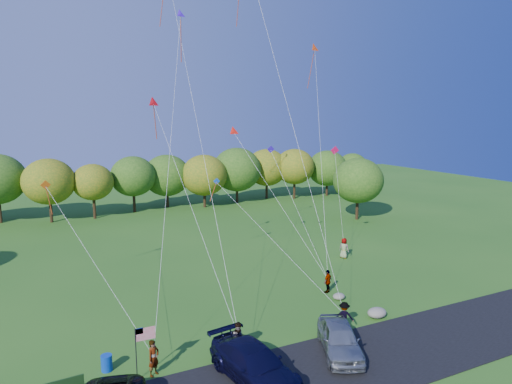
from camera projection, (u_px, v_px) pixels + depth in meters
ground at (260, 343)px, 25.30m from camera, size 140.00×140.00×0.00m
asphalt_lane at (297, 379)px, 21.75m from camera, size 44.00×6.00×0.06m
treeline at (131, 178)px, 56.45m from camera, size 75.80×27.74×8.25m
minivan_navy at (254, 364)px, 21.47m from camera, size 3.14×5.98×1.65m
minivan_silver at (340, 339)px, 23.97m from camera, size 3.67×5.08×1.61m
flyer_a at (154, 358)px, 22.00m from camera, size 0.78×0.72×1.80m
flyer_b at (239, 339)px, 23.80m from camera, size 0.97×0.80×1.83m
flyer_c at (344, 316)px, 26.64m from camera, size 1.27×1.18×1.72m
flyer_d at (328, 281)px, 32.30m from camera, size 1.06×0.83×1.68m
flyer_e at (344, 248)px, 40.11m from camera, size 0.90×1.04×1.80m
trash_barrel at (107, 363)px, 22.47m from camera, size 0.54×0.54×0.81m
flag_assembly at (142, 340)px, 21.51m from camera, size 0.97×0.63×2.64m
boulder_near at (377, 313)px, 28.38m from camera, size 1.27×0.99×0.63m
boulder_far at (339, 296)px, 31.17m from camera, size 0.86×0.72×0.45m
kites_aloft at (227, 40)px, 36.42m from camera, size 24.96×8.44×18.77m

